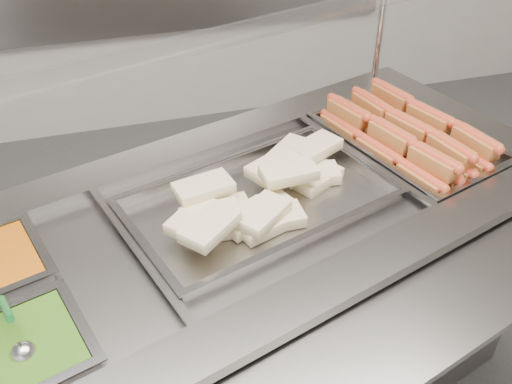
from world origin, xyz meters
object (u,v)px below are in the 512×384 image
object	(u,v)px
steam_counter	(243,318)
sneeze_guard	(192,48)
serving_spoon	(21,345)
pan_wraps	(259,205)
pan_hotdogs	(406,148)

from	to	relation	value
steam_counter	sneeze_guard	xyz separation A→B (m)	(-0.07, 0.21, 0.81)
serving_spoon	steam_counter	bearing A→B (deg)	31.41
sneeze_guard	pan_wraps	bearing A→B (deg)	-56.94
pan_wraps	serving_spoon	bearing A→B (deg)	-149.77
steam_counter	pan_hotdogs	bearing A→B (deg)	17.71
pan_hotdogs	sneeze_guard	bearing A→B (deg)	178.43
steam_counter	pan_wraps	world-z (taller)	pan_wraps
sneeze_guard	pan_wraps	distance (m)	0.45
pan_wraps	serving_spoon	world-z (taller)	serving_spoon
sneeze_guard	pan_wraps	size ratio (longest dim) A/B	2.16
sneeze_guard	pan_wraps	world-z (taller)	sneeze_guard
pan_wraps	steam_counter	bearing A→B (deg)	-162.29
sneeze_guard	pan_wraps	xyz separation A→B (m)	(0.12, -0.19, -0.39)
sneeze_guard	pan_hotdogs	size ratio (longest dim) A/B	2.65
pan_hotdogs	pan_wraps	world-z (taller)	same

